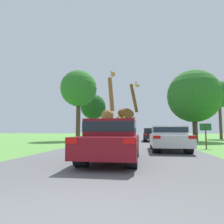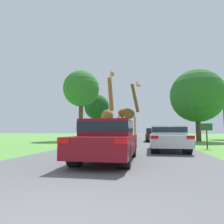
{
  "view_description": "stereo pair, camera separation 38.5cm",
  "coord_description": "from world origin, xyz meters",
  "px_view_note": "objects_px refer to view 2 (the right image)",
  "views": [
    {
      "loc": [
        0.94,
        -1.98,
        1.12
      ],
      "look_at": [
        -1.0,
        11.08,
        2.36
      ],
      "focal_mm": 32.0,
      "sensor_mm": 36.0,
      "label": 1
    },
    {
      "loc": [
        1.32,
        -1.92,
        1.12
      ],
      "look_at": [
        -1.0,
        11.08,
        2.36
      ],
      "focal_mm": 32.0,
      "sensor_mm": 36.0,
      "label": 2
    }
  ],
  "objects_px": {
    "tree_centre_back": "(81,89)",
    "tree_left_edge": "(197,96)",
    "car_lead_maroon": "(108,139)",
    "car_far_ahead": "(160,133)",
    "tree_mid_field": "(224,94)",
    "car_queue_left": "(168,137)",
    "giraffe_companion": "(128,114)",
    "car_verge_right": "(118,133)",
    "car_queue_right": "(154,134)",
    "giraffe_near_road": "(108,116)",
    "tree_far_right": "(97,107)",
    "sign_post": "(207,131)"
  },
  "relations": [
    {
      "from": "tree_mid_field",
      "to": "car_far_ahead",
      "type": "bearing_deg",
      "value": -168.11
    },
    {
      "from": "car_verge_right",
      "to": "car_queue_right",
      "type": "bearing_deg",
      "value": -51.76
    },
    {
      "from": "giraffe_companion",
      "to": "tree_mid_field",
      "type": "distance_m",
      "value": 18.78
    },
    {
      "from": "tree_mid_field",
      "to": "sign_post",
      "type": "distance_m",
      "value": 17.98
    },
    {
      "from": "car_lead_maroon",
      "to": "sign_post",
      "type": "relative_size",
      "value": 2.89
    },
    {
      "from": "car_queue_left",
      "to": "tree_centre_back",
      "type": "xyz_separation_m",
      "value": [
        -8.66,
        10.36,
        5.2
      ]
    },
    {
      "from": "giraffe_near_road",
      "to": "car_queue_left",
      "type": "xyz_separation_m",
      "value": [
        3.7,
        -1.34,
        -1.35
      ]
    },
    {
      "from": "tree_mid_field",
      "to": "sign_post",
      "type": "bearing_deg",
      "value": -112.95
    },
    {
      "from": "giraffe_near_road",
      "to": "tree_mid_field",
      "type": "height_order",
      "value": "tree_mid_field"
    },
    {
      "from": "car_queue_left",
      "to": "tree_centre_back",
      "type": "height_order",
      "value": "tree_centre_back"
    },
    {
      "from": "car_queue_left",
      "to": "car_far_ahead",
      "type": "bearing_deg",
      "value": 88.01
    },
    {
      "from": "car_queue_right",
      "to": "tree_mid_field",
      "type": "bearing_deg",
      "value": 37.7
    },
    {
      "from": "car_verge_right",
      "to": "car_queue_left",
      "type": "bearing_deg",
      "value": -72.07
    },
    {
      "from": "tree_centre_back",
      "to": "tree_left_edge",
      "type": "bearing_deg",
      "value": 2.51
    },
    {
      "from": "car_lead_maroon",
      "to": "sign_post",
      "type": "distance_m",
      "value": 7.79
    },
    {
      "from": "car_queue_right",
      "to": "car_verge_right",
      "type": "distance_m",
      "value": 7.8
    },
    {
      "from": "car_lead_maroon",
      "to": "tree_mid_field",
      "type": "xyz_separation_m",
      "value": [
        11.82,
        21.79,
        5.3
      ]
    },
    {
      "from": "tree_left_edge",
      "to": "tree_far_right",
      "type": "relative_size",
      "value": 1.11
    },
    {
      "from": "giraffe_companion",
      "to": "car_lead_maroon",
      "type": "distance_m",
      "value": 7.82
    },
    {
      "from": "giraffe_companion",
      "to": "car_queue_right",
      "type": "distance_m",
      "value": 7.15
    },
    {
      "from": "car_queue_left",
      "to": "tree_mid_field",
      "type": "xyz_separation_m",
      "value": [
        9.24,
        17.66,
        5.37
      ]
    },
    {
      "from": "car_lead_maroon",
      "to": "car_far_ahead",
      "type": "xyz_separation_m",
      "value": [
        3.13,
        19.96,
        -0.06
      ]
    },
    {
      "from": "giraffe_companion",
      "to": "tree_left_edge",
      "type": "relative_size",
      "value": 0.67
    },
    {
      "from": "tree_far_right",
      "to": "car_far_ahead",
      "type": "bearing_deg",
      "value": -20.7
    },
    {
      "from": "giraffe_near_road",
      "to": "car_verge_right",
      "type": "relative_size",
      "value": 1.2
    },
    {
      "from": "car_queue_left",
      "to": "tree_mid_field",
      "type": "bearing_deg",
      "value": 62.4
    },
    {
      "from": "tree_left_edge",
      "to": "tree_mid_field",
      "type": "xyz_separation_m",
      "value": [
        5.05,
        6.74,
        1.27
      ]
    },
    {
      "from": "giraffe_companion",
      "to": "tree_centre_back",
      "type": "bearing_deg",
      "value": 167.16
    },
    {
      "from": "tree_centre_back",
      "to": "car_queue_left",
      "type": "bearing_deg",
      "value": -50.12
    },
    {
      "from": "car_verge_right",
      "to": "tree_left_edge",
      "type": "xyz_separation_m",
      "value": [
        9.46,
        -5.38,
        4.06
      ]
    },
    {
      "from": "giraffe_near_road",
      "to": "car_queue_right",
      "type": "distance_m",
      "value": 9.51
    },
    {
      "from": "giraffe_near_road",
      "to": "sign_post",
      "type": "relative_size",
      "value": 3.06
    },
    {
      "from": "car_queue_right",
      "to": "tree_centre_back",
      "type": "distance_m",
      "value": 9.72
    },
    {
      "from": "car_queue_left",
      "to": "tree_centre_back",
      "type": "bearing_deg",
      "value": 129.88
    },
    {
      "from": "car_verge_right",
      "to": "tree_centre_back",
      "type": "height_order",
      "value": "tree_centre_back"
    },
    {
      "from": "car_far_ahead",
      "to": "car_verge_right",
      "type": "height_order",
      "value": "car_verge_right"
    },
    {
      "from": "car_far_ahead",
      "to": "tree_centre_back",
      "type": "height_order",
      "value": "tree_centre_back"
    },
    {
      "from": "giraffe_companion",
      "to": "car_verge_right",
      "type": "xyz_separation_m",
      "value": [
        -2.72,
        12.76,
        -1.56
      ]
    },
    {
      "from": "car_verge_right",
      "to": "tree_far_right",
      "type": "distance_m",
      "value": 6.48
    },
    {
      "from": "giraffe_near_road",
      "to": "giraffe_companion",
      "type": "height_order",
      "value": "giraffe_companion"
    },
    {
      "from": "tree_centre_back",
      "to": "car_far_ahead",
      "type": "bearing_deg",
      "value": 30.71
    },
    {
      "from": "tree_left_edge",
      "to": "car_queue_left",
      "type": "bearing_deg",
      "value": -110.96
    },
    {
      "from": "car_verge_right",
      "to": "sign_post",
      "type": "relative_size",
      "value": 2.54
    },
    {
      "from": "car_far_ahead",
      "to": "sign_post",
      "type": "relative_size",
      "value": 2.79
    },
    {
      "from": "giraffe_near_road",
      "to": "tree_mid_field",
      "type": "relative_size",
      "value": 0.6
    },
    {
      "from": "tree_mid_field",
      "to": "tree_far_right",
      "type": "bearing_deg",
      "value": 174.29
    },
    {
      "from": "giraffe_companion",
      "to": "car_queue_left",
      "type": "xyz_separation_m",
      "value": [
        2.56,
        -3.55,
        -1.6
      ]
    },
    {
      "from": "giraffe_near_road",
      "to": "giraffe_companion",
      "type": "distance_m",
      "value": 2.49
    },
    {
      "from": "car_verge_right",
      "to": "tree_far_right",
      "type": "xyz_separation_m",
      "value": [
        -3.88,
        3.19,
        4.09
      ]
    },
    {
      "from": "tree_centre_back",
      "to": "tree_far_right",
      "type": "bearing_deg",
      "value": 93.09
    }
  ]
}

